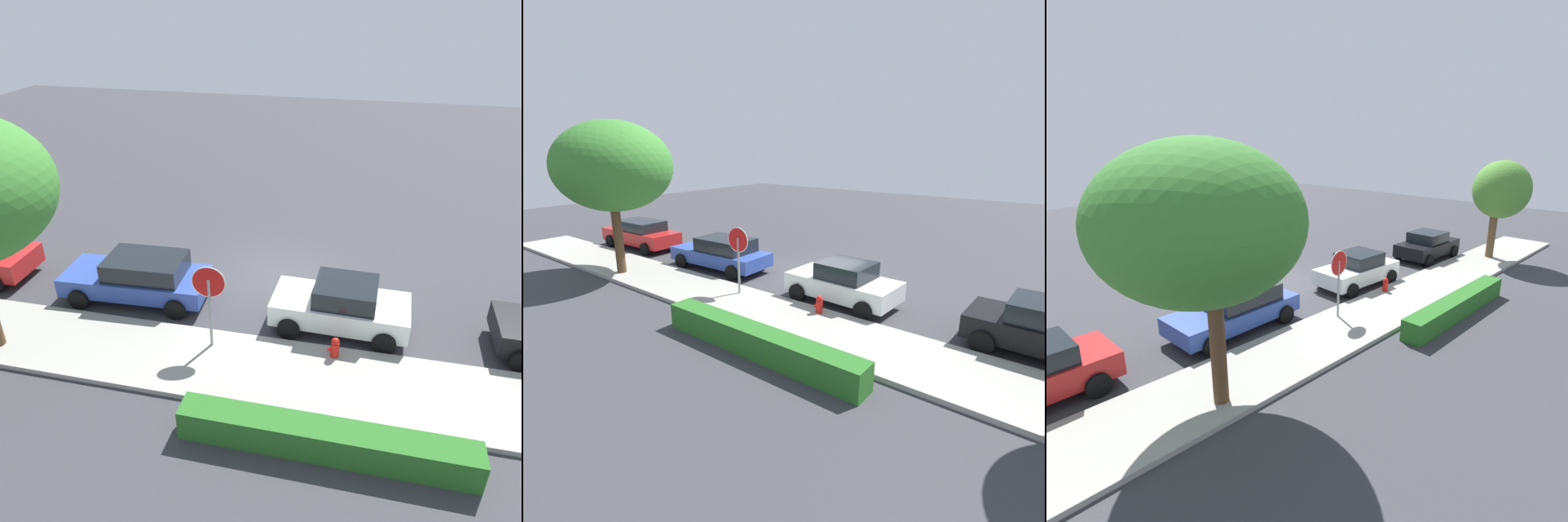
% 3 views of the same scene
% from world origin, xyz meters
% --- Properties ---
extents(ground_plane, '(60.00, 60.00, 0.00)m').
position_xyz_m(ground_plane, '(0.00, 0.00, 0.00)').
color(ground_plane, '#38383D').
extents(sidewalk_curb, '(32.00, 2.67, 0.14)m').
position_xyz_m(sidewalk_curb, '(0.00, 4.94, 0.07)').
color(sidewalk_curb, '#9E9B93').
rests_on(sidewalk_curb, ground_plane).
extents(stop_sign, '(0.90, 0.09, 2.57)m').
position_xyz_m(stop_sign, '(1.14, 4.27, 1.79)').
color(stop_sign, gray).
rests_on(stop_sign, ground_plane).
extents(parked_car_blue, '(4.58, 2.22, 1.45)m').
position_xyz_m(parked_car_blue, '(4.10, 2.30, 0.75)').
color(parked_car_blue, '#2D479E').
rests_on(parked_car_blue, ground_plane).
extents(parked_car_white, '(3.89, 2.07, 1.50)m').
position_xyz_m(parked_car_white, '(-2.16, 2.50, 0.75)').
color(parked_car_white, white).
rests_on(parked_car_white, ground_plane).
extents(parked_car_black, '(3.82, 2.04, 1.47)m').
position_xyz_m(parked_car_black, '(-8.15, 2.47, 0.74)').
color(parked_car_black, black).
rests_on(parked_car_black, ground_plane).
extents(street_tree_near_corner, '(2.82, 2.82, 5.21)m').
position_xyz_m(street_tree_near_corner, '(-10.45, 5.08, 3.70)').
color(street_tree_near_corner, brown).
rests_on(street_tree_near_corner, ground_plane).
extents(street_tree_mid_block, '(4.66, 4.66, 6.30)m').
position_xyz_m(street_tree_mid_block, '(6.93, 5.34, 4.49)').
color(street_tree_mid_block, '#513823').
rests_on(street_tree_mid_block, ground_plane).
extents(fire_hydrant, '(0.30, 0.22, 0.72)m').
position_xyz_m(fire_hydrant, '(-2.15, 4.00, 0.36)').
color(fire_hydrant, red).
rests_on(fire_hydrant, ground_plane).
extents(front_yard_hedge, '(6.32, 0.70, 0.75)m').
position_xyz_m(front_yard_hedge, '(-2.24, 7.08, 0.37)').
color(front_yard_hedge, '#286623').
rests_on(front_yard_hedge, ground_plane).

